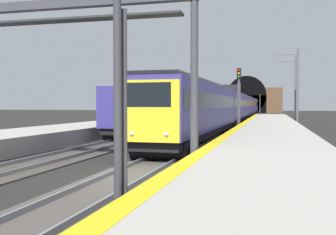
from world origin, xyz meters
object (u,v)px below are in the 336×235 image
(train_main_approaching, at_px, (237,106))
(catenary_mast_near, at_px, (295,90))
(railway_signal_far, at_px, (260,102))
(catenary_mast_far, at_px, (297,87))
(railway_signal_mid, at_px, (239,94))
(overhead_signal_gantry, at_px, (81,38))
(train_adjacent_platform, at_px, (182,107))
(railway_signal_near, at_px, (118,59))

(train_main_approaching, height_order, catenary_mast_near, catenary_mast_near)
(railway_signal_far, relative_size, catenary_mast_far, 0.64)
(railway_signal_far, distance_m, catenary_mast_far, 69.11)
(railway_signal_mid, height_order, catenary_mast_near, catenary_mast_near)
(overhead_signal_gantry, distance_m, catenary_mast_far, 31.67)
(catenary_mast_far, bearing_deg, catenary_mast_near, -0.15)
(catenary_mast_near, bearing_deg, train_main_approaching, 37.01)
(railway_signal_mid, distance_m, overhead_signal_gantry, 24.38)
(overhead_signal_gantry, xyz_separation_m, catenary_mast_far, (30.10, -9.84, -0.74))
(train_adjacent_platform, distance_m, catenary_mast_near, 13.37)
(railway_signal_near, bearing_deg, catenary_mast_far, 171.31)
(catenary_mast_far, bearing_deg, railway_signal_near, 171.31)
(railway_signal_far, height_order, overhead_signal_gantry, overhead_signal_gantry)
(railway_signal_far, bearing_deg, railway_signal_near, 0.00)
(overhead_signal_gantry, relative_size, catenary_mast_far, 1.09)
(railway_signal_near, bearing_deg, train_adjacent_platform, -169.57)
(railway_signal_mid, bearing_deg, railway_signal_near, 0.00)
(catenary_mast_far, bearing_deg, railway_signal_mid, 137.46)
(railway_signal_far, relative_size, overhead_signal_gantry, 0.59)
(train_adjacent_platform, relative_size, railway_signal_mid, 6.52)
(railway_signal_near, height_order, catenary_mast_near, catenary_mast_near)
(train_adjacent_platform, distance_m, catenary_mast_far, 12.48)
(railway_signal_near, bearing_deg, catenary_mast_near, 172.18)
(railway_signal_near, relative_size, railway_signal_far, 1.05)
(railway_signal_mid, bearing_deg, train_main_approaching, -175.05)
(catenary_mast_far, bearing_deg, train_adjacent_platform, 92.93)
(train_main_approaching, bearing_deg, railway_signal_mid, 5.86)
(railway_signal_far, xyz_separation_m, overhead_signal_gantry, (-98.97, 4.21, 1.91))
(railway_signal_near, xyz_separation_m, catenary_mast_near, (41.05, -5.64, 0.75))
(railway_signal_far, distance_m, catenary_mast_near, 64.90)
(railway_signal_near, xyz_separation_m, catenary_mast_far, (36.83, -5.63, 0.91))
(railway_signal_mid, height_order, railway_signal_far, railway_signal_mid)
(railway_signal_near, relative_size, overhead_signal_gantry, 0.62)
(railway_signal_near, height_order, railway_signal_far, railway_signal_near)
(railway_signal_mid, relative_size, railway_signal_far, 1.09)
(train_adjacent_platform, relative_size, catenary_mast_near, 4.75)
(train_main_approaching, height_order, overhead_signal_gantry, overhead_signal_gantry)
(train_main_approaching, xyz_separation_m, railway_signal_mid, (-20.16, -1.75, 1.28))
(railway_signal_near, bearing_deg, train_main_approaching, -178.03)
(train_main_approaching, relative_size, railway_signal_near, 14.94)
(overhead_signal_gantry, bearing_deg, train_main_approaching, -3.19)
(train_main_approaching, relative_size, railway_signal_far, 15.70)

